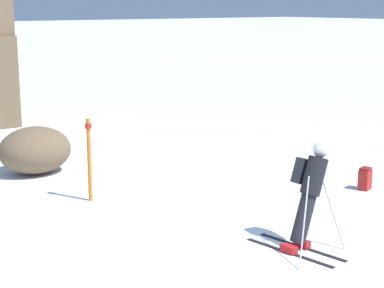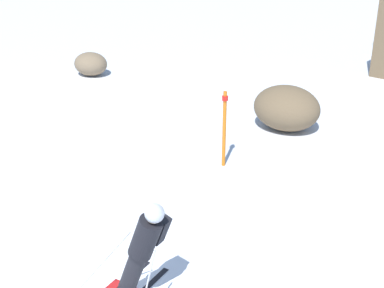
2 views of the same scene
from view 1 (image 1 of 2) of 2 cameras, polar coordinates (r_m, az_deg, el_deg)
The scene contains 5 objects.
ground_plane at distance 10.26m, azimuth 4.23°, elevation -10.92°, with size 300.00×300.00×0.00m, color white.
skier at distance 11.04m, azimuth 10.41°, elevation -3.88°, with size 1.38×1.81×1.82m.
spare_backpack at distance 14.79m, azimuth 15.12°, elevation -3.00°, with size 0.35×0.30×0.50m.
exposed_boulder_1 at distance 16.03m, azimuth -13.79°, elevation -0.54°, with size 1.77×1.51×1.15m, color brown.
trail_marker at distance 13.47m, azimuth -9.12°, elevation -1.04°, with size 0.13×0.13×1.75m.
Camera 1 is at (-6.20, -7.11, 4.04)m, focal length 60.00 mm.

